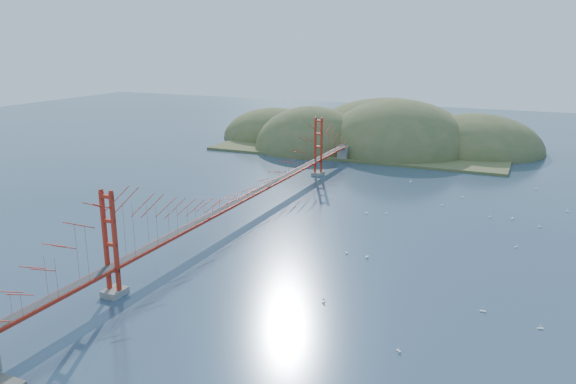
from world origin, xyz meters
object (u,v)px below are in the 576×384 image
at_px(bridge, 247,172).
at_px(sailboat_0, 367,256).
at_px(sailboat_2, 483,310).
at_px(sailboat_1, 346,252).

relative_size(bridge, sailboat_0, 134.20).
distance_m(sailboat_2, sailboat_0, 17.48).
relative_size(sailboat_1, sailboat_0, 0.84).
height_order(bridge, sailboat_0, bridge).
bearing_deg(bridge, sailboat_0, -21.96).
height_order(sailboat_2, sailboat_0, sailboat_2).
bearing_deg(sailboat_1, sailboat_0, -6.74).
xyz_separation_m(bridge, sailboat_0, (21.59, -8.71, -6.85)).
relative_size(bridge, sailboat_1, 159.03).
height_order(sailboat_1, sailboat_2, sailboat_2).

